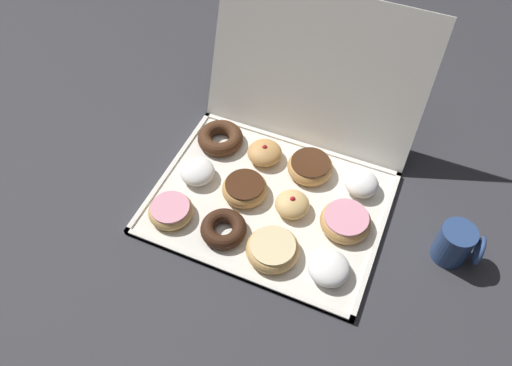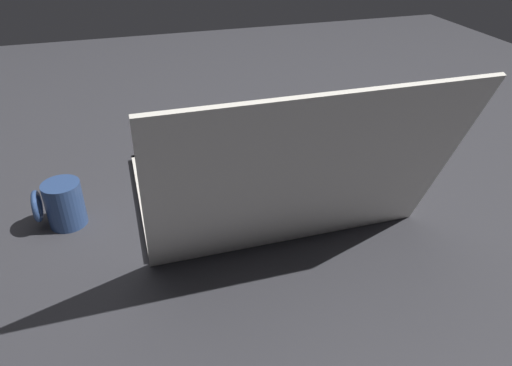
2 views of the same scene
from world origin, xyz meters
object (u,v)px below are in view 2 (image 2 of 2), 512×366
(glazed_ring_donut_2, at_px, (219,153))
(jelly_filled_donut_9, at_px, (302,197))
(donut_box, at_px, (257,183))
(chocolate_frosted_donut_5, at_px, (283,171))
(powdered_filled_donut_4, at_px, (332,162))
(coffee_mug, at_px, (62,203))
(powdered_filled_donut_3, at_px, (168,160))
(powdered_filled_donut_11, at_px, (184,216))
(chocolate_cake_ring_donut_8, at_px, (356,190))
(chocolate_frosted_donut_10, at_px, (248,208))
(pink_frosted_donut_7, at_px, (177,188))
(chocolate_cake_ring_donut_1, at_px, (266,149))
(pink_frosted_donut_0, at_px, (314,141))
(jelly_filled_donut_6, at_px, (233,177))

(glazed_ring_donut_2, relative_size, jelly_filled_donut_9, 1.35)
(donut_box, height_order, chocolate_frosted_donut_5, chocolate_frosted_donut_5)
(powdered_filled_donut_4, xyz_separation_m, coffee_mug, (0.63, 0.03, 0.02))
(powdered_filled_donut_3, xyz_separation_m, powdered_filled_donut_11, (0.00, 0.25, 0.00))
(powdered_filled_donut_3, height_order, jelly_filled_donut_9, jelly_filled_donut_9)
(chocolate_cake_ring_donut_8, distance_m, chocolate_frosted_donut_10, 0.25)
(pink_frosted_donut_7, distance_m, jelly_filled_donut_9, 0.28)
(powdered_filled_donut_4, distance_m, jelly_filled_donut_9, 0.18)
(chocolate_cake_ring_donut_1, xyz_separation_m, chocolate_frosted_donut_5, (-0.00, 0.13, 0.00))
(coffee_mug, bearing_deg, powdered_filled_donut_3, -146.64)
(chocolate_cake_ring_donut_1, bearing_deg, powdered_filled_donut_4, 137.03)
(pink_frosted_donut_0, bearing_deg, powdered_filled_donut_4, 87.76)
(powdered_filled_donut_4, xyz_separation_m, jelly_filled_donut_9, (0.13, 0.13, -0.00))
(pink_frosted_donut_7, xyz_separation_m, powdered_filled_donut_11, (0.00, 0.12, 0.00))
(pink_frosted_donut_0, distance_m, powdered_filled_donut_3, 0.39)
(powdered_filled_donut_4, relative_size, chocolate_cake_ring_donut_8, 0.72)
(powdered_filled_donut_3, xyz_separation_m, jelly_filled_donut_9, (-0.26, 0.25, -0.00))
(chocolate_cake_ring_donut_8, bearing_deg, chocolate_frosted_donut_5, -44.26)
(chocolate_frosted_donut_5, xyz_separation_m, chocolate_frosted_donut_10, (0.12, 0.13, -0.00))
(pink_frosted_donut_0, height_order, coffee_mug, coffee_mug)
(chocolate_cake_ring_donut_1, xyz_separation_m, glazed_ring_donut_2, (0.13, -0.01, 0.00))
(glazed_ring_donut_2, distance_m, pink_frosted_donut_7, 0.19)
(chocolate_cake_ring_donut_1, bearing_deg, donut_box, 63.15)
(donut_box, height_order, jelly_filled_donut_9, jelly_filled_donut_9)
(donut_box, distance_m, glazed_ring_donut_2, 0.15)
(jelly_filled_donut_9, xyz_separation_m, chocolate_frosted_donut_10, (0.12, 0.00, -0.00))
(pink_frosted_donut_0, height_order, pink_frosted_donut_7, pink_frosted_donut_7)
(jelly_filled_donut_6, distance_m, powdered_filled_donut_11, 0.19)
(powdered_filled_donut_4, bearing_deg, coffee_mug, 2.84)
(chocolate_frosted_donut_10, xyz_separation_m, powdered_filled_donut_11, (0.14, -0.00, 0.00))
(jelly_filled_donut_9, distance_m, chocolate_frosted_donut_10, 0.12)
(chocolate_frosted_donut_5, distance_m, coffee_mug, 0.50)
(jelly_filled_donut_6, xyz_separation_m, chocolate_frosted_donut_10, (0.00, 0.13, -0.00))
(chocolate_frosted_donut_5, bearing_deg, chocolate_frosted_donut_10, 45.29)
(glazed_ring_donut_2, relative_size, coffee_mug, 1.23)
(pink_frosted_donut_7, distance_m, coffee_mug, 0.24)
(chocolate_cake_ring_donut_1, distance_m, coffee_mug, 0.52)
(jelly_filled_donut_6, relative_size, coffee_mug, 0.84)
(chocolate_cake_ring_donut_1, xyz_separation_m, powdered_filled_donut_11, (0.26, 0.25, 0.01))
(donut_box, xyz_separation_m, powdered_filled_donut_3, (0.19, -0.13, 0.03))
(jelly_filled_donut_6, bearing_deg, glazed_ring_donut_2, -88.71)
(donut_box, relative_size, pink_frosted_donut_7, 4.63)
(powdered_filled_donut_4, bearing_deg, powdered_filled_donut_11, 17.96)
(powdered_filled_donut_3, xyz_separation_m, chocolate_frosted_donut_5, (-0.26, 0.13, -0.00))
(coffee_mug, bearing_deg, chocolate_frosted_donut_5, -176.96)
(chocolate_cake_ring_donut_8, distance_m, powdered_filled_donut_11, 0.39)
(pink_frosted_donut_0, height_order, powdered_filled_donut_4, powdered_filled_donut_4)
(jelly_filled_donut_9, relative_size, coffee_mug, 0.91)
(chocolate_frosted_donut_10, relative_size, coffee_mug, 1.18)
(chocolate_cake_ring_donut_1, height_order, powdered_filled_donut_11, powdered_filled_donut_11)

